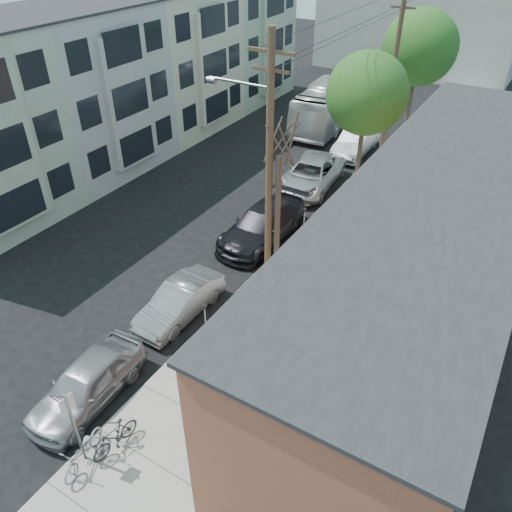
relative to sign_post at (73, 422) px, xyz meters
The scene contains 27 objects.
ground 5.74m from the sign_post, 115.58° to the left, with size 120.00×120.00×0.00m, color black.
sidewalk 16.12m from the sign_post, 83.19° to the left, with size 4.50×58.00×0.15m, color #9C9890.
cafe_building 12.01m from the sign_post, 56.17° to the left, with size 6.60×20.20×6.61m.
apartment_row 23.80m from the sign_post, 126.91° to the left, with size 6.30×32.00×9.00m.
end_cap_building 47.30m from the sign_post, 95.30° to the left, with size 18.00×8.00×12.00m, color #ACACA7.
sign_post is the anchor object (origin of this frame).
parking_meter_near 6.23m from the sign_post, 90.93° to the left, with size 0.14×0.14×1.24m.
parking_meter_far 14.42m from the sign_post, 90.40° to the left, with size 0.14×0.14×1.24m.
utility_pole_near 11.09m from the sign_post, 89.78° to the left, with size 3.57×0.28×10.00m.
utility_pole_far 25.25m from the sign_post, 89.77° to the left, with size 1.80×0.28×10.00m.
tree_bare 10.67m from the sign_post, 87.57° to the left, with size 0.24×0.24×5.52m.
tree_leafy_mid 20.14m from the sign_post, 88.70° to the left, with size 4.16×4.16×7.47m.
tree_leafy_far 29.11m from the sign_post, 89.10° to the left, with size 4.68×4.68×8.19m.
patio_chair_a 4.36m from the sign_post, 27.61° to the left, with size 0.50×0.50×0.88m, color #154814, non-canonical shape.
patio_chair_b 4.19m from the sign_post, 23.10° to the left, with size 0.50×0.50×0.88m, color #154814, non-canonical shape.
patron_grey 4.29m from the sign_post, 43.86° to the left, with size 0.56×0.37×1.54m, color gray.
patron_green 3.74m from the sign_post, 21.89° to the left, with size 0.76×0.59×1.57m, color #2B6D41.
cyclist 6.27m from the sign_post, 74.78° to the left, with size 1.03×0.59×1.59m, color maroon.
cyclist_bike 6.33m from the sign_post, 74.78° to the left, with size 0.62×1.79×0.94m, color black.
parked_bike_a 1.51m from the sign_post, 52.93° to the left, with size 0.46×1.63×0.98m, color black.
parked_bike_b 1.21m from the sign_post, 28.75° to the right, with size 0.64×1.83×0.96m, color gray.
car_0 2.53m from the sign_post, 132.59° to the left, with size 1.78×4.42×1.51m, color gray.
car_1 6.77m from the sign_post, 103.43° to the left, with size 1.46×4.18×1.38m, color gray.
car_2 12.99m from the sign_post, 96.87° to the left, with size 2.30×5.66×1.64m, color black.
car_3 19.14m from the sign_post, 95.96° to the left, with size 2.60×5.64×1.57m, color #A4A7AB.
car_4 24.85m from the sign_post, 93.58° to the left, with size 1.71×4.91×1.62m, color #A8A9B0.
bus 30.01m from the sign_post, 99.93° to the left, with size 2.68×11.43×3.18m, color white.
Camera 1 is at (10.98, -9.59, 13.36)m, focal length 35.00 mm.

